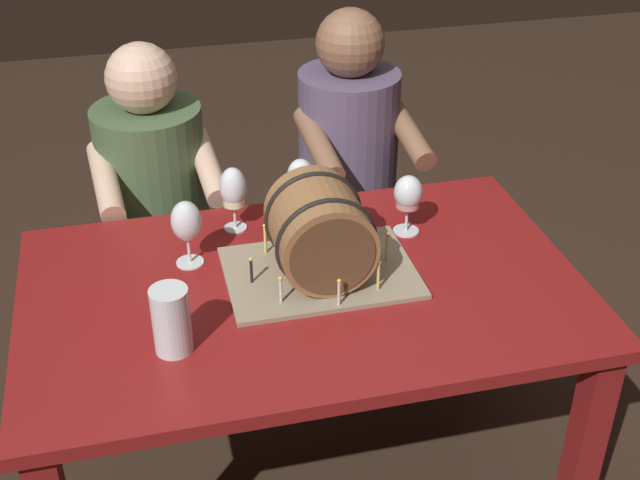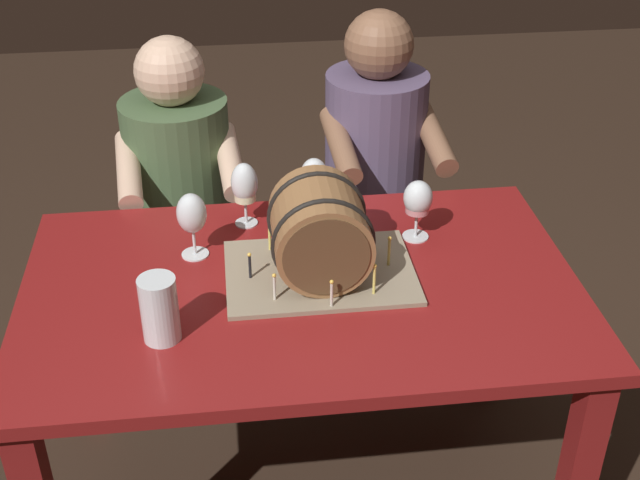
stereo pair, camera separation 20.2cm
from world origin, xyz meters
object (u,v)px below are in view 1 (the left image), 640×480
object	(u,v)px
dining_table	(304,323)
wine_glass_amber	(301,178)
wine_glass_rose	(408,195)
person_seated_right	(347,202)
wine_glass_white	(233,190)
beer_pint	(172,322)
wine_glass_empty	(186,223)
barrel_cake	(320,235)
person_seated_left	(159,231)

from	to	relation	value
dining_table	wine_glass_amber	world-z (taller)	wine_glass_amber
wine_glass_rose	person_seated_right	xyz separation A→B (m)	(-0.01, 0.54, -0.32)
wine_glass_white	beer_pint	xyz separation A→B (m)	(-0.21, -0.47, -0.04)
wine_glass_rose	wine_glass_white	distance (m)	0.46
beer_pint	person_seated_right	distance (m)	1.13
wine_glass_white	dining_table	bearing A→B (deg)	-68.59
wine_glass_amber	wine_glass_empty	world-z (taller)	wine_glass_empty
dining_table	wine_glass_white	size ratio (longest dim) A/B	7.47
dining_table	barrel_cake	size ratio (longest dim) A/B	2.92
wine_glass_white	person_seated_left	xyz separation A→B (m)	(-0.19, 0.42, -0.34)
wine_glass_rose	person_seated_left	world-z (taller)	person_seated_left
wine_glass_empty	wine_glass_white	bearing A→B (deg)	45.65
dining_table	barrel_cake	world-z (taller)	barrel_cake
dining_table	person_seated_left	xyz separation A→B (m)	(-0.31, 0.72, -0.11)
barrel_cake	wine_glass_amber	size ratio (longest dim) A/B	2.83
wine_glass_rose	person_seated_right	bearing A→B (deg)	91.03
dining_table	person_seated_left	distance (m)	0.79
dining_table	person_seated_left	world-z (taller)	person_seated_left
wine_glass_empty	beer_pint	distance (m)	0.34
person_seated_left	dining_table	bearing A→B (deg)	-66.66
wine_glass_rose	person_seated_left	xyz separation A→B (m)	(-0.63, 0.54, -0.34)
wine_glass_empty	beer_pint	xyz separation A→B (m)	(-0.07, -0.33, -0.05)
dining_table	wine_glass_rose	bearing A→B (deg)	28.93
beer_pint	dining_table	bearing A→B (deg)	27.64
wine_glass_empty	dining_table	bearing A→B (deg)	-32.27
dining_table	wine_glass_empty	size ratio (longest dim) A/B	7.70
beer_pint	wine_glass_amber	bearing A→B (deg)	52.24
wine_glass_amber	wine_glass_empty	distance (m)	0.37
wine_glass_amber	person_seated_right	distance (m)	0.55
person_seated_right	wine_glass_amber	bearing A→B (deg)	-122.36
beer_pint	person_seated_left	bearing A→B (deg)	89.09
barrel_cake	wine_glass_amber	distance (m)	0.31
wine_glass_empty	person_seated_left	size ratio (longest dim) A/B	0.15
wine_glass_white	person_seated_right	bearing A→B (deg)	44.30
wine_glass_amber	wine_glass_rose	xyz separation A→B (m)	(0.25, -0.16, 0.00)
wine_glass_rose	barrel_cake	bearing A→B (deg)	-152.08
wine_glass_amber	wine_glass_empty	size ratio (longest dim) A/B	0.93
wine_glass_amber	wine_glass_empty	bearing A→B (deg)	-151.09
wine_glass_rose	wine_glass_white	world-z (taller)	wine_glass_white
barrel_cake	person_seated_right	distance (m)	0.80
person_seated_left	wine_glass_rose	bearing A→B (deg)	-40.65
wine_glass_amber	beer_pint	size ratio (longest dim) A/B	1.05
wine_glass_rose	beer_pint	xyz separation A→B (m)	(-0.65, -0.35, -0.04)
wine_glass_empty	wine_glass_rose	size ratio (longest dim) A/B	1.06
wine_glass_amber	beer_pint	bearing A→B (deg)	-127.76
person_seated_left	person_seated_right	bearing A→B (deg)	0.01
dining_table	person_seated_right	xyz separation A→B (m)	(0.31, 0.72, -0.09)
wine_glass_amber	wine_glass_white	size ratio (longest dim) A/B	0.90
wine_glass_rose	person_seated_right	size ratio (longest dim) A/B	0.14
wine_glass_empty	person_seated_right	distance (m)	0.86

